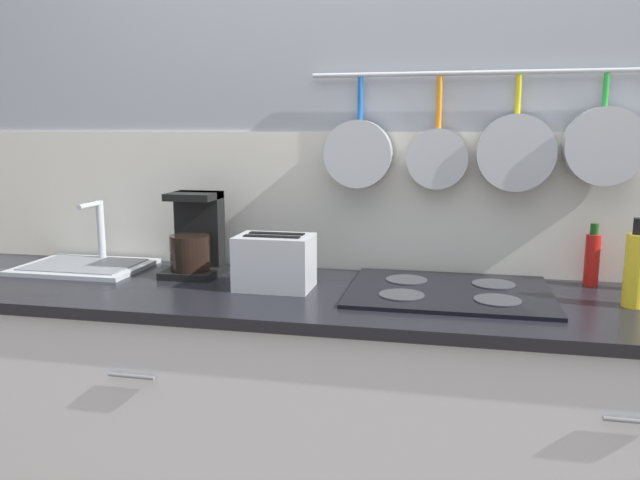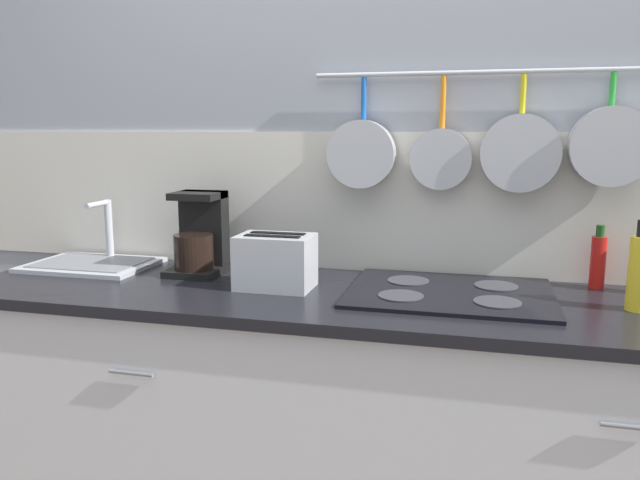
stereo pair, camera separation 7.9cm
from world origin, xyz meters
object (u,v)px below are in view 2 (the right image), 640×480
Objects in this scene: bottle_sesame_oil at (640,271)px; toaster at (275,262)px; coffee_maker at (200,239)px; bottle_olive_oil at (598,261)px.

toaster is at bearing -179.16° from bottle_sesame_oil.
coffee_maker is at bearing 156.64° from toaster.
bottle_olive_oil is (1.32, 0.11, -0.03)m from coffee_maker.
coffee_maker is 1.39m from bottle_sesame_oil.
bottle_sesame_oil reaches higher than toaster.
bottle_olive_oil is at bearing 105.82° from bottle_sesame_oil.
toaster is at bearing -23.36° from coffee_maker.
bottle_sesame_oil is at bearing -74.18° from bottle_olive_oil.
bottle_olive_oil is 0.25m from bottle_sesame_oil.
coffee_maker reaches higher than toaster.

